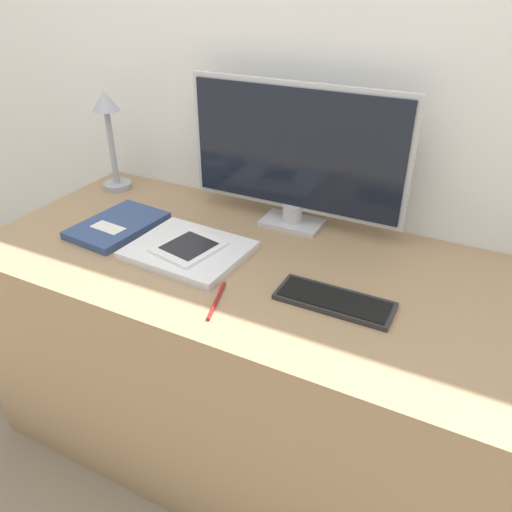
% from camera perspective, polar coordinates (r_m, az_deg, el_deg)
% --- Properties ---
extents(ground_plane, '(10.00, 10.00, 0.00)m').
position_cam_1_polar(ground_plane, '(1.69, -4.43, -24.62)').
color(ground_plane, gray).
extents(wall_back, '(3.60, 0.05, 2.40)m').
position_cam_1_polar(wall_back, '(1.49, 5.93, 23.19)').
color(wall_back, silver).
rests_on(wall_back, ground_plane).
extents(desk, '(1.49, 0.69, 0.70)m').
position_cam_1_polar(desk, '(1.55, -0.99, -11.58)').
color(desk, '#997A56').
rests_on(desk, ground_plane).
extents(monitor, '(0.65, 0.11, 0.42)m').
position_cam_1_polar(monitor, '(1.43, 4.49, 11.49)').
color(monitor, '#B7B7BC').
rests_on(monitor, desk).
extents(keyboard, '(0.27, 0.11, 0.01)m').
position_cam_1_polar(keyboard, '(1.18, 8.96, -5.06)').
color(keyboard, '#282828').
rests_on(keyboard, desk).
extents(laptop, '(0.32, 0.26, 0.02)m').
position_cam_1_polar(laptop, '(1.37, -7.69, 0.66)').
color(laptop, silver).
rests_on(laptop, desk).
extents(ereader, '(0.18, 0.19, 0.01)m').
position_cam_1_polar(ereader, '(1.35, -7.67, 1.02)').
color(ereader, white).
rests_on(ereader, laptop).
extents(desk_lamp, '(0.10, 0.10, 0.33)m').
position_cam_1_polar(desk_lamp, '(1.76, -16.46, 13.86)').
color(desk_lamp, '#999EA8').
rests_on(desk_lamp, desk).
extents(notebook, '(0.21, 0.28, 0.02)m').
position_cam_1_polar(notebook, '(1.54, -15.52, 3.39)').
color(notebook, '#334775').
rests_on(notebook, desk).
extents(pen, '(0.05, 0.14, 0.01)m').
position_cam_1_polar(pen, '(1.17, -4.45, -5.00)').
color(pen, maroon).
rests_on(pen, desk).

